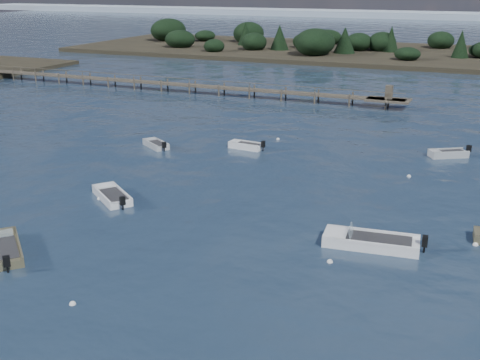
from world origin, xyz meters
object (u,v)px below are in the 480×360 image
at_px(dinghy_mid_grey, 112,197).
at_px(jetty, 192,86).
at_px(dinghy_mid_white_a, 370,243).
at_px(tender_far_white, 246,147).
at_px(dinghy_near_olive, 4,250).
at_px(tender_far_grey_b, 448,155).
at_px(tender_far_grey, 156,145).

bearing_deg(dinghy_mid_grey, jetty, 109.85).
bearing_deg(dinghy_mid_white_a, tender_far_white, 131.51).
xyz_separation_m(dinghy_near_olive, dinghy_mid_white_a, (18.34, 8.86, 0.01)).
xyz_separation_m(dinghy_mid_white_a, tender_far_grey_b, (2.36, 20.67, 0.00)).
xyz_separation_m(dinghy_mid_white_a, tender_far_grey, (-22.07, 13.57, -0.02)).
bearing_deg(tender_far_white, dinghy_near_olive, -98.77).
distance_m(dinghy_mid_white_a, jetty, 50.44).
relative_size(dinghy_mid_grey, jetty, 0.07).
bearing_deg(tender_far_grey, dinghy_mid_white_a, -31.59).
relative_size(tender_far_white, jetty, 0.05).
bearing_deg(tender_far_grey, dinghy_near_olive, -80.55).
height_order(dinghy_near_olive, tender_far_white, dinghy_near_olive).
xyz_separation_m(dinghy_near_olive, jetty, (-13.41, 48.04, 0.83)).
xyz_separation_m(tender_far_grey, jetty, (-9.68, 25.61, 0.83)).
bearing_deg(dinghy_mid_grey, tender_far_white, 77.74).
relative_size(tender_far_white, tender_far_grey, 1.06).
bearing_deg(dinghy_mid_white_a, tender_far_grey_b, 83.48).
relative_size(dinghy_near_olive, tender_far_grey_b, 1.32).
bearing_deg(jetty, dinghy_near_olive, -74.40).
xyz_separation_m(dinghy_near_olive, dinghy_mid_grey, (0.49, 9.54, -0.00)).
xyz_separation_m(dinghy_mid_white_a, dinghy_mid_grey, (-17.85, 0.68, -0.02)).
bearing_deg(tender_far_white, tender_far_grey, -160.13).
bearing_deg(dinghy_mid_grey, tender_far_grey_b, 44.69).
bearing_deg(tender_far_grey_b, dinghy_mid_white_a, -96.52).
xyz_separation_m(dinghy_mid_white_a, jetty, (-31.75, 39.18, 0.81)).
bearing_deg(jetty, tender_far_grey_b, -28.49).
height_order(dinghy_near_olive, dinghy_mid_white_a, dinghy_mid_white_a).
relative_size(tender_far_grey_b, tender_far_white, 1.01).
distance_m(tender_far_grey_b, jetty, 38.82).
bearing_deg(tender_far_grey_b, tender_far_grey, -163.80).
xyz_separation_m(tender_far_grey_b, tender_far_grey, (-24.43, -7.10, -0.02)).
bearing_deg(tender_far_grey, tender_far_grey_b, 16.20).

